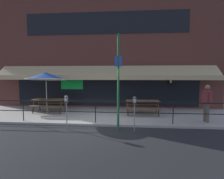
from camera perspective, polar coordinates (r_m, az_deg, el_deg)
The scene contains 11 objects.
ground_plane at distance 7.90m, azimuth -5.81°, elevation -11.87°, with size 120.00×120.00×0.00m, color #232326.
patio_deck at distance 9.80m, azimuth -3.62°, elevation -8.25°, with size 15.00×4.00×0.10m, color #ADA89E.
restaurant_building at distance 11.86m, azimuth -2.09°, elevation 12.98°, with size 15.00×1.60×7.95m.
patio_railing at distance 8.00m, azimuth -5.46°, elevation -5.77°, with size 13.84×0.04×0.97m.
picnic_table_left at distance 10.77m, azimuth -19.76°, elevation -3.78°, with size 1.80×1.42×0.76m.
picnic_table_centre at distance 9.67m, azimuth 9.96°, elevation -4.53°, with size 1.80×1.42×0.76m.
patio_umbrella_left at distance 10.35m, azimuth -20.77°, elevation 4.04°, with size 2.14×2.14×2.38m.
pedestrian_walking at distance 9.09m, azimuth 28.59°, elevation -3.41°, with size 0.28×0.62×1.71m.
parking_meter_near at distance 7.44m, azimuth -14.67°, elevation -3.98°, with size 0.15×0.16×1.42m.
parking_meter_far at distance 6.95m, azimuth 7.37°, elevation -4.47°, with size 0.15×0.16×1.42m.
street_sign_pole at distance 7.00m, azimuth 2.05°, elevation 2.63°, with size 0.28×0.09×3.89m.
Camera 1 is at (1.42, -7.43, 2.27)m, focal length 28.00 mm.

